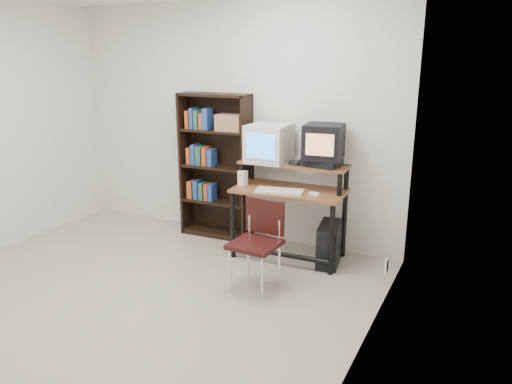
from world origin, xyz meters
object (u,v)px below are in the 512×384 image
at_px(crt_monitor, 269,143).
at_px(crt_tv, 324,142).
at_px(computer_desk, 290,194).
at_px(bookshelf, 216,164).
at_px(pc_tower, 329,244).
at_px(school_chair, 259,235).

distance_m(crt_monitor, crt_tv, 0.58).
relative_size(computer_desk, bookshelf, 0.70).
xyz_separation_m(crt_monitor, pc_tower, (0.72, -0.09, -0.95)).
height_order(crt_monitor, pc_tower, crt_monitor).
relative_size(crt_monitor, pc_tower, 0.94).
bearing_deg(bookshelf, pc_tower, -11.29).
bearing_deg(crt_monitor, pc_tower, -6.93).
bearing_deg(bookshelf, school_chair, -46.48).
bearing_deg(pc_tower, computer_desk, 170.68).
xyz_separation_m(computer_desk, crt_tv, (0.30, 0.12, 0.54)).
xyz_separation_m(crt_monitor, crt_tv, (0.58, 0.03, 0.06)).
relative_size(crt_monitor, bookshelf, 0.26).
xyz_separation_m(computer_desk, bookshelf, (-1.00, 0.23, 0.17)).
relative_size(pc_tower, school_chair, 0.56).
height_order(crt_tv, pc_tower, crt_tv).
bearing_deg(computer_desk, crt_monitor, 159.67).
bearing_deg(crt_monitor, school_chair, -70.71).
distance_m(computer_desk, bookshelf, 1.04).
distance_m(computer_desk, school_chair, 0.78).
bearing_deg(crt_tv, school_chair, -114.26).
distance_m(pc_tower, school_chair, 0.92).
bearing_deg(crt_tv, crt_monitor, 176.51).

